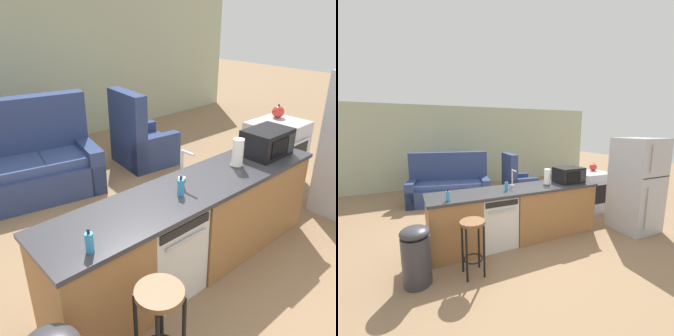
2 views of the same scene
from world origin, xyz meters
The scene contains 16 objects.
ground_plane centered at (0.00, 0.00, 0.00)m, with size 24.00×24.00×0.00m, color #896B4C.
wall_back centered at (0.30, 4.20, 1.30)m, with size 10.00×0.06×2.60m.
kitchen_counter centered at (0.24, 0.00, 0.42)m, with size 2.94×0.66×0.90m.
dishwasher centered at (-0.25, 0.00, 0.42)m, with size 0.58×0.61×0.84m.
stove_range centered at (2.35, 0.55, 0.45)m, with size 0.76×0.68×0.90m.
refrigerator centered at (2.35, -0.55, 0.86)m, with size 0.72×0.73×1.72m.
microwave centered at (1.22, 0.00, 1.04)m, with size 0.50×0.37×0.28m.
sink_faucet centered at (0.13, 0.13, 1.03)m, with size 0.07×0.18×0.30m.
paper_towel_roll centered at (0.76, 0.02, 1.04)m, with size 0.14×0.14×0.28m.
soap_bottle centered at (-0.07, -0.04, 0.97)m, with size 0.06×0.06×0.18m.
dish_soap_bottle centered at (-1.02, -0.20, 0.97)m, with size 0.06×0.06×0.18m.
kettle centered at (2.52, 0.68, 0.99)m, with size 0.21×0.17×0.19m.
bar_stool centered at (-0.81, -0.63, 0.54)m, with size 0.32×0.32×0.74m.
trash_bin centered at (-1.48, -0.52, 0.38)m, with size 0.35×0.35×0.74m.
couch centered at (-0.51, 2.58, 0.39)m, with size 2.14×1.29×1.27m.
armchair centered at (1.32, 2.35, 0.35)m, with size 0.89×0.93×1.20m.
Camera 2 is at (-1.52, -3.23, 1.89)m, focal length 24.00 mm.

